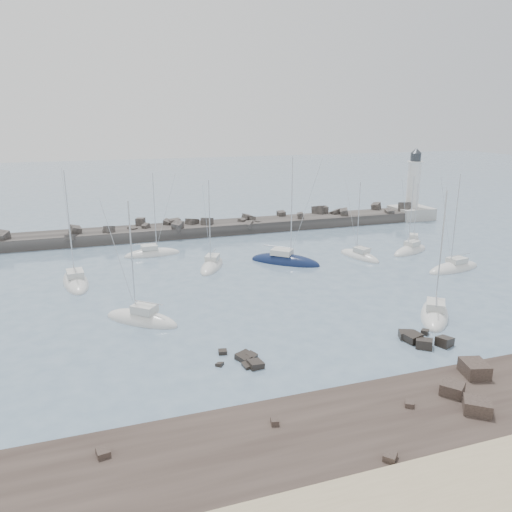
{
  "coord_description": "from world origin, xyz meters",
  "views": [
    {
      "loc": [
        -14.36,
        -45.63,
        19.96
      ],
      "look_at": [
        5.2,
        12.0,
        2.8
      ],
      "focal_mm": 35.0,
      "sensor_mm": 36.0,
      "label": 1
    }
  ],
  "objects": [
    {
      "name": "sailboat_10",
      "position": [
        31.39,
        6.4,
        0.14
      ],
      "size": [
        9.13,
        4.22,
        13.87
      ],
      "color": "silver",
      "rests_on": "ground"
    },
    {
      "name": "sailboat_9",
      "position": [
        22.42,
        15.76,
        0.14
      ],
      "size": [
        4.19,
        7.8,
        11.89
      ],
      "color": "silver",
      "rests_on": "ground"
    },
    {
      "name": "sailboat_3",
      "position": [
        -6.05,
        26.74,
        0.14
      ],
      "size": [
        8.33,
        2.85,
        13.04
      ],
      "color": "silver",
      "rests_on": "ground"
    },
    {
      "name": "sailboat_8",
      "position": [
        31.2,
        15.87,
        0.15
      ],
      "size": [
        8.15,
        5.26,
        12.55
      ],
      "color": "silver",
      "rests_on": "ground"
    },
    {
      "name": "rock_cluster_far",
      "position": [
        13.25,
        -11.1,
        0.21
      ],
      "size": [
        4.11,
        4.0,
        1.44
      ],
      "color": "black",
      "rests_on": "ground"
    },
    {
      "name": "sailboat_2",
      "position": [
        -16.71,
        16.69,
        0.15
      ],
      "size": [
        3.92,
        9.7,
        14.93
      ],
      "color": "silver",
      "rests_on": "ground"
    },
    {
      "name": "sailboat_6",
      "position": [
        18.47,
        -6.26,
        0.15
      ],
      "size": [
        7.6,
        8.62,
        14.05
      ],
      "color": "silver",
      "rests_on": "ground"
    },
    {
      "name": "breakwater",
      "position": [
        -7.61,
        38.01,
        0.31
      ],
      "size": [
        115.0,
        7.53,
        5.17
      ],
      "color": "#312D2B",
      "rests_on": "ground"
    },
    {
      "name": "sailboat_5",
      "position": [
        0.86,
        17.97,
        0.14
      ],
      "size": [
        5.95,
        8.39,
        12.93
      ],
      "color": "silver",
      "rests_on": "ground"
    },
    {
      "name": "sailboat_11",
      "position": [
        35.48,
        21.05,
        0.13
      ],
      "size": [
        5.33,
        6.36,
        10.29
      ],
      "color": "silver",
      "rests_on": "ground"
    },
    {
      "name": "lighthouse",
      "position": [
        47.0,
        38.0,
        3.09
      ],
      "size": [
        7.0,
        7.0,
        14.6
      ],
      "color": "#A8A7A2",
      "rests_on": "ground"
    },
    {
      "name": "sailboat_4",
      "position": [
        -10.31,
        2.05,
        0.16
      ],
      "size": [
        7.91,
        7.41,
        13.33
      ],
      "color": "silver",
      "rests_on": "ground"
    },
    {
      "name": "rock_shelf",
      "position": [
        0.3,
        -21.98,
        0.01
      ],
      "size": [
        140.0,
        12.0,
        1.81
      ],
      "color": "#2D221E",
      "rests_on": "ground"
    },
    {
      "name": "rock_cluster_near",
      "position": [
        -2.96,
        -9.54,
        0.09
      ],
      "size": [
        3.84,
        4.21,
        1.08
      ],
      "color": "black",
      "rests_on": "ground"
    },
    {
      "name": "sailboat_7",
      "position": [
        11.13,
        16.76,
        0.15
      ],
      "size": [
        9.67,
        9.01,
        15.97
      ],
      "color": "#0E1A3E",
      "rests_on": "ground"
    },
    {
      "name": "ground",
      "position": [
        0.0,
        0.0,
        0.0
      ],
      "size": [
        400.0,
        400.0,
        0.0
      ],
      "primitive_type": "plane",
      "color": "slate",
      "rests_on": "ground"
    }
  ]
}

